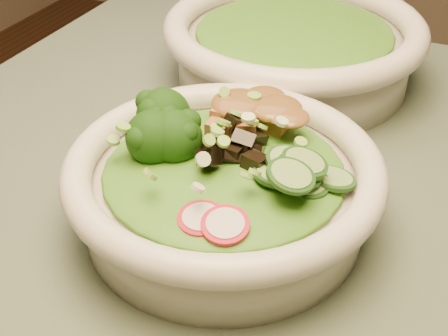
% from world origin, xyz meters
% --- Properties ---
extents(salad_bowl, '(0.26, 0.26, 0.07)m').
position_xyz_m(salad_bowl, '(-0.23, -0.04, 0.79)').
color(salad_bowl, silver).
rests_on(salad_bowl, dining_table).
extents(side_bowl, '(0.30, 0.30, 0.08)m').
position_xyz_m(side_bowl, '(-0.26, 0.22, 0.79)').
color(side_bowl, silver).
rests_on(side_bowl, dining_table).
extents(lettuce_bed, '(0.19, 0.19, 0.02)m').
position_xyz_m(lettuce_bed, '(-0.23, -0.04, 0.81)').
color(lettuce_bed, '#236314').
rests_on(lettuce_bed, salad_bowl).
extents(side_lettuce, '(0.20, 0.20, 0.02)m').
position_xyz_m(side_lettuce, '(-0.26, 0.22, 0.81)').
color(side_lettuce, '#236314').
rests_on(side_lettuce, side_bowl).
extents(broccoli_florets, '(0.08, 0.07, 0.04)m').
position_xyz_m(broccoli_florets, '(-0.28, -0.05, 0.82)').
color(broccoli_florets, black).
rests_on(broccoli_florets, salad_bowl).
extents(radish_slices, '(0.10, 0.04, 0.02)m').
position_xyz_m(radish_slices, '(-0.22, -0.11, 0.81)').
color(radish_slices, '#B30D24').
rests_on(radish_slices, salad_bowl).
extents(cucumber_slices, '(0.07, 0.07, 0.03)m').
position_xyz_m(cucumber_slices, '(-0.16, -0.04, 0.82)').
color(cucumber_slices, '#7DAB5F').
rests_on(cucumber_slices, salad_bowl).
extents(mushroom_heap, '(0.07, 0.07, 0.04)m').
position_xyz_m(mushroom_heap, '(-0.23, -0.03, 0.82)').
color(mushroom_heap, black).
rests_on(mushroom_heap, salad_bowl).
extents(tofu_cubes, '(0.09, 0.06, 0.03)m').
position_xyz_m(tofu_cubes, '(-0.22, 0.02, 0.82)').
color(tofu_cubes, '#905E30').
rests_on(tofu_cubes, salad_bowl).
extents(peanut_sauce, '(0.07, 0.05, 0.02)m').
position_xyz_m(peanut_sauce, '(-0.22, 0.02, 0.83)').
color(peanut_sauce, brown).
rests_on(peanut_sauce, tofu_cubes).
extents(scallion_garnish, '(0.18, 0.18, 0.02)m').
position_xyz_m(scallion_garnish, '(-0.23, -0.04, 0.83)').
color(scallion_garnish, '#83C044').
rests_on(scallion_garnish, salad_bowl).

